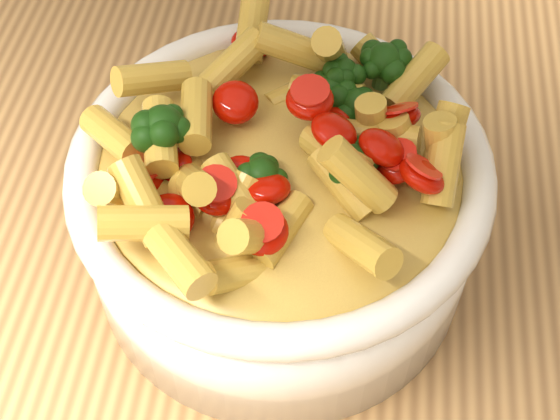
# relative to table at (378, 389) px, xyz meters

# --- Properties ---
(table) EXTENTS (1.20, 0.80, 0.90)m
(table) POSITION_rel_table_xyz_m (0.00, 0.00, 0.00)
(table) COLOR tan
(table) RESTS_ON ground
(serving_bowl) EXTENTS (0.27, 0.27, 0.12)m
(serving_bowl) POSITION_rel_table_xyz_m (-0.08, 0.05, 0.16)
(serving_bowl) COLOR white
(serving_bowl) RESTS_ON table
(pasta_salad) EXTENTS (0.21, 0.21, 0.05)m
(pasta_salad) POSITION_rel_table_xyz_m (-0.08, 0.05, 0.23)
(pasta_salad) COLOR gold
(pasta_salad) RESTS_ON serving_bowl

